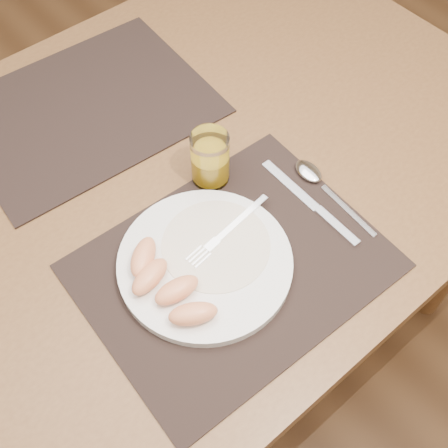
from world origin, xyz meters
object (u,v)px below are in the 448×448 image
Objects in this scene: placemat_far at (86,108)px; spoon at (314,177)px; placemat_near at (233,266)px; fork at (223,235)px; knife at (317,209)px; table at (162,205)px; juice_glass at (210,160)px; plate at (205,263)px.

spoon reaches higher than placemat_far.
placemat_far is at bearing 88.80° from placemat_near.
knife is (0.16, -0.05, -0.02)m from fork.
table is 3.11× the size of placemat_far.
fork is 0.20m from spoon.
fork reaches higher than placemat_near.
table is 7.29× the size of spoon.
juice_glass is (0.08, 0.16, 0.05)m from placemat_near.
knife is at bearing -18.38° from fork.
placemat_far is 0.48m from knife.
knife is (0.21, -0.04, -0.01)m from plate.
knife is (0.16, -0.23, 0.09)m from table.
table is 0.24m from placemat_near.
fork is at bearing -120.88° from juice_glass.
juice_glass is (0.12, 0.13, 0.04)m from plate.
spoon reaches higher than knife.
juice_glass is at bearing 59.12° from fork.
plate is (-0.04, -0.41, 0.01)m from placemat_far.
juice_glass reaches higher than plate.
plate is at bearing 170.04° from knife.
juice_glass is at bearing -42.09° from table.
fork is (0.05, 0.02, 0.01)m from plate.
knife reaches higher than placemat_far.
spoon reaches higher than placemat_near.
plate is 1.41× the size of spoon.
juice_glass is at bearing 48.01° from plate.
table is 6.36× the size of knife.
juice_glass is at bearing 118.61° from knife.
plate is (-0.03, 0.03, 0.01)m from placemat_near.
juice_glass reaches higher than table.
plate reaches higher than knife.
table is 7.99× the size of fork.
placemat_near is 0.22m from spoon.
juice_glass reaches higher than knife.
juice_glass is at bearing 61.98° from placemat_near.
plate is 2.76× the size of juice_glass.
table is 0.16m from juice_glass.
knife is 0.07m from spoon.
spoon is (0.22, 0.04, 0.01)m from placemat_near.
table is 0.29m from knife.
table is at bearing 137.91° from juice_glass.
placemat_near is 0.44m from placemat_far.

